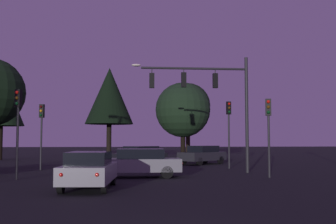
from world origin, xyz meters
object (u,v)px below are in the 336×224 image
at_px(car_far_lane, 140,156).
at_px(tree_center_horizon, 109,96).
at_px(traffic_signal_mast_arm, 210,92).
at_px(traffic_light_corner_right, 269,122).
at_px(traffic_light_median, 41,123).
at_px(traffic_light_corner_left, 229,121).
at_px(car_parked_lot, 203,155).
at_px(car_nearside_lane, 89,169).
at_px(car_crossing_left, 138,162).
at_px(tree_right_cluster, 183,110).
at_px(tree_behind_sign, 188,106).
at_px(traffic_light_far_side, 18,116).
at_px(tree_left_far, 1,99).

relative_size(car_far_lane, tree_center_horizon, 0.53).
distance_m(traffic_signal_mast_arm, tree_center_horizon, 13.62).
relative_size(traffic_light_corner_right, traffic_light_median, 0.96).
relative_size(traffic_light_corner_left, car_parked_lot, 1.06).
distance_m(car_nearside_lane, car_crossing_left, 5.40).
height_order(car_far_lane, tree_right_cluster, tree_right_cluster).
bearing_deg(traffic_signal_mast_arm, tree_center_horizon, 119.37).
bearing_deg(tree_center_horizon, traffic_signal_mast_arm, -60.63).
height_order(tree_behind_sign, tree_right_cluster, tree_behind_sign).
bearing_deg(tree_center_horizon, car_parked_lot, -21.73).
relative_size(traffic_light_far_side, tree_right_cluster, 0.61).
xyz_separation_m(traffic_light_far_side, car_nearside_lane, (4.01, -4.24, -2.43)).
distance_m(tree_left_far, tree_right_cluster, 18.47).
bearing_deg(traffic_light_corner_right, traffic_light_median, 152.75).
distance_m(traffic_signal_mast_arm, car_far_lane, 8.90).
height_order(traffic_light_far_side, car_crossing_left, traffic_light_far_side).
height_order(traffic_light_corner_right, car_far_lane, traffic_light_corner_right).
bearing_deg(tree_behind_sign, tree_center_horizon, -133.51).
xyz_separation_m(traffic_light_corner_left, tree_behind_sign, (-0.33, 17.18, 2.54)).
distance_m(traffic_light_median, tree_left_far, 16.29).
height_order(traffic_light_median, tree_left_far, tree_left_far).
xyz_separation_m(traffic_light_median, car_nearside_lane, (4.20, -10.79, -2.31)).
bearing_deg(car_far_lane, traffic_signal_mast_arm, -59.05).
xyz_separation_m(car_crossing_left, tree_right_cluster, (4.60, 16.00, 4.03)).
bearing_deg(car_crossing_left, car_parked_lot, 63.38).
bearing_deg(car_far_lane, tree_behind_sign, 67.51).
bearing_deg(traffic_signal_mast_arm, tree_behind_sign, 85.29).
relative_size(car_crossing_left, car_far_lane, 1.06).
bearing_deg(tree_center_horizon, car_nearside_lane, -89.66).
height_order(traffic_light_corner_left, tree_right_cluster, tree_right_cluster).
relative_size(car_parked_lot, tree_right_cluster, 0.59).
bearing_deg(car_parked_lot, traffic_signal_mast_arm, -97.41).
bearing_deg(tree_left_far, traffic_light_median, -64.04).
distance_m(car_crossing_left, tree_behind_sign, 24.34).
height_order(tree_left_far, tree_center_horizon, tree_left_far).
bearing_deg(tree_center_horizon, car_far_lane, -62.80).
distance_m(traffic_light_corner_right, tree_behind_sign, 24.17).
distance_m(tree_behind_sign, tree_center_horizon, 12.15).
bearing_deg(car_parked_lot, tree_left_far, 154.22).
distance_m(traffic_signal_mast_arm, traffic_light_corner_left, 4.34).
bearing_deg(traffic_light_corner_left, car_far_lane, 151.60).
distance_m(traffic_light_corner_right, traffic_light_median, 14.86).
relative_size(car_crossing_left, tree_center_horizon, 0.56).
relative_size(traffic_light_median, traffic_light_far_side, 0.96).
relative_size(traffic_signal_mast_arm, car_nearside_lane, 1.61).
height_order(car_far_lane, tree_left_far, tree_left_far).
bearing_deg(car_crossing_left, car_far_lane, 87.67).
distance_m(car_far_lane, tree_left_far, 18.44).
relative_size(car_far_lane, tree_left_far, 0.49).
xyz_separation_m(traffic_light_median, traffic_light_far_side, (0.19, -6.55, 0.12)).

